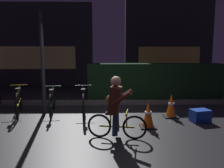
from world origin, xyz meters
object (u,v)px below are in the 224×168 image
(parked_bike_center_right, at_px, (83,102))
(traffic_cone_far, at_px, (171,106))
(parked_bike_left_mid, at_px, (19,101))
(street_post, at_px, (43,63))
(parked_bike_center_left, at_px, (52,102))
(cyclist, at_px, (116,107))
(blue_crate, at_px, (200,116))
(traffic_cone_near, at_px, (148,115))

(parked_bike_center_right, relative_size, traffic_cone_far, 2.74)
(parked_bike_left_mid, bearing_deg, street_post, -96.67)
(parked_bike_center_left, bearing_deg, parked_bike_center_right, -109.04)
(traffic_cone_far, height_order, cyclist, cyclist)
(street_post, relative_size, traffic_cone_far, 4.46)
(street_post, xyz_separation_m, parked_bike_center_right, (1.12, -0.27, -1.03))
(parked_bike_left_mid, relative_size, traffic_cone_far, 2.64)
(parked_bike_left_mid, distance_m, blue_crate, 4.78)
(street_post, distance_m, parked_bike_center_left, 1.08)
(street_post, bearing_deg, parked_bike_center_right, -13.72)
(traffic_cone_far, relative_size, blue_crate, 1.42)
(parked_bike_center_right, distance_m, traffic_cone_near, 1.87)
(parked_bike_left_mid, xyz_separation_m, traffic_cone_far, (4.10, -0.37, -0.05))
(parked_bike_left_mid, height_order, traffic_cone_near, parked_bike_left_mid)
(parked_bike_center_left, bearing_deg, traffic_cone_near, -124.46)
(parked_bike_left_mid, distance_m, parked_bike_center_left, 0.91)
(traffic_cone_far, bearing_deg, traffic_cone_near, -132.89)
(parked_bike_center_left, distance_m, traffic_cone_far, 3.22)
(traffic_cone_near, xyz_separation_m, traffic_cone_far, (0.76, 0.81, 0.01))
(parked_bike_left_mid, relative_size, blue_crate, 3.74)
(blue_crate, bearing_deg, parked_bike_center_right, 167.93)
(parked_bike_left_mid, height_order, parked_bike_center_left, parked_bike_left_mid)
(parked_bike_center_right, bearing_deg, street_post, 70.75)
(parked_bike_center_left, relative_size, blue_crate, 3.65)
(street_post, xyz_separation_m, traffic_cone_near, (2.69, -1.30, -1.10))
(street_post, height_order, parked_bike_center_right, street_post)
(street_post, height_order, traffic_cone_near, street_post)
(parked_bike_left_mid, bearing_deg, parked_bike_center_left, -106.28)
(street_post, xyz_separation_m, traffic_cone_far, (3.44, -0.49, -1.09))
(parked_bike_center_right, distance_m, blue_crate, 3.00)
(parked_bike_center_left, distance_m, cyclist, 2.48)
(traffic_cone_near, bearing_deg, blue_crate, 16.37)
(parked_bike_left_mid, height_order, blue_crate, parked_bike_left_mid)
(traffic_cone_far, bearing_deg, blue_crate, -34.37)
(blue_crate, bearing_deg, traffic_cone_far, 145.63)
(parked_bike_left_mid, height_order, traffic_cone_far, parked_bike_left_mid)
(traffic_cone_far, distance_m, cyclist, 2.11)
(parked_bike_center_right, bearing_deg, traffic_cone_near, -128.77)
(traffic_cone_far, bearing_deg, parked_bike_left_mid, 174.80)
(parked_bike_center_right, bearing_deg, blue_crate, -107.60)
(street_post, bearing_deg, parked_bike_left_mid, -170.28)
(parked_bike_center_right, height_order, blue_crate, parked_bike_center_right)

